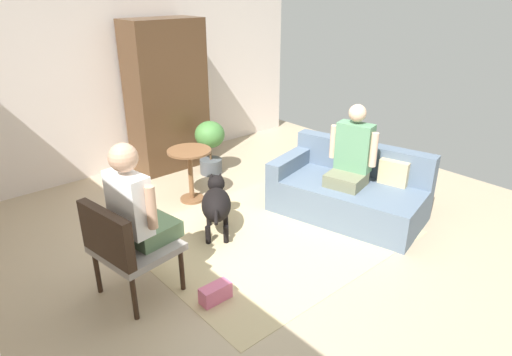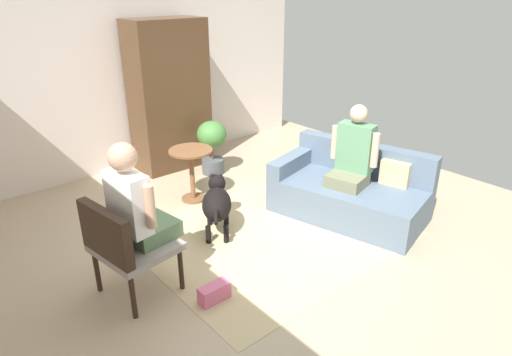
{
  "view_description": "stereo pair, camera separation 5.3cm",
  "coord_description": "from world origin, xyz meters",
  "px_view_note": "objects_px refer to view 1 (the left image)",
  "views": [
    {
      "loc": [
        -2.67,
        -3.05,
        2.48
      ],
      "look_at": [
        -0.14,
        -0.15,
        0.79
      ],
      "focal_mm": 31.26,
      "sensor_mm": 36.0,
      "label": 1
    },
    {
      "loc": [
        -2.63,
        -3.08,
        2.48
      ],
      "look_at": [
        -0.14,
        -0.15,
        0.79
      ],
      "focal_mm": 31.26,
      "sensor_mm": 36.0,
      "label": 2
    }
  ],
  "objects_px": {
    "person_on_couch": "(352,153)",
    "armoire_cabinet": "(167,96)",
    "couch": "(348,191)",
    "armchair": "(124,244)",
    "person_on_armchair": "(135,204)",
    "handbag": "(216,293)",
    "round_end_table": "(190,167)",
    "potted_plant": "(210,142)",
    "dog": "(216,203)"
  },
  "relations": [
    {
      "from": "person_on_couch",
      "to": "round_end_table",
      "type": "height_order",
      "value": "person_on_couch"
    },
    {
      "from": "armchair",
      "to": "dog",
      "type": "relative_size",
      "value": 1.24
    },
    {
      "from": "armoire_cabinet",
      "to": "handbag",
      "type": "distance_m",
      "value": 3.35
    },
    {
      "from": "armchair",
      "to": "armoire_cabinet",
      "type": "bearing_deg",
      "value": 52.08
    },
    {
      "from": "round_end_table",
      "to": "potted_plant",
      "type": "relative_size",
      "value": 0.87
    },
    {
      "from": "person_on_armchair",
      "to": "dog",
      "type": "relative_size",
      "value": 1.25
    },
    {
      "from": "armoire_cabinet",
      "to": "dog",
      "type": "bearing_deg",
      "value": -108.06
    },
    {
      "from": "couch",
      "to": "armoire_cabinet",
      "type": "distance_m",
      "value": 2.85
    },
    {
      "from": "couch",
      "to": "armchair",
      "type": "xyz_separation_m",
      "value": [
        -2.63,
        0.24,
        0.26
      ]
    },
    {
      "from": "couch",
      "to": "armchair",
      "type": "distance_m",
      "value": 2.65
    },
    {
      "from": "couch",
      "to": "handbag",
      "type": "distance_m",
      "value": 2.14
    },
    {
      "from": "person_on_couch",
      "to": "potted_plant",
      "type": "xyz_separation_m",
      "value": [
        -0.47,
        2.04,
        -0.3
      ]
    },
    {
      "from": "couch",
      "to": "armchair",
      "type": "relative_size",
      "value": 2.06
    },
    {
      "from": "armchair",
      "to": "person_on_armchair",
      "type": "xyz_separation_m",
      "value": [
        0.15,
        0.02,
        0.3
      ]
    },
    {
      "from": "handbag",
      "to": "potted_plant",
      "type": "bearing_deg",
      "value": 54.94
    },
    {
      "from": "couch",
      "to": "handbag",
      "type": "height_order",
      "value": "couch"
    },
    {
      "from": "couch",
      "to": "armchair",
      "type": "bearing_deg",
      "value": 174.83
    },
    {
      "from": "round_end_table",
      "to": "potted_plant",
      "type": "height_order",
      "value": "potted_plant"
    },
    {
      "from": "person_on_couch",
      "to": "armoire_cabinet",
      "type": "xyz_separation_m",
      "value": [
        -0.73,
        2.67,
        0.28
      ]
    },
    {
      "from": "potted_plant",
      "to": "handbag",
      "type": "relative_size",
      "value": 2.78
    },
    {
      "from": "dog",
      "to": "armoire_cabinet",
      "type": "xyz_separation_m",
      "value": [
        0.65,
        2.01,
        0.68
      ]
    },
    {
      "from": "armoire_cabinet",
      "to": "handbag",
      "type": "xyz_separation_m",
      "value": [
        -1.35,
        -2.92,
        -0.96
      ]
    },
    {
      "from": "potted_plant",
      "to": "armoire_cabinet",
      "type": "distance_m",
      "value": 0.89
    },
    {
      "from": "person_on_armchair",
      "to": "handbag",
      "type": "bearing_deg",
      "value": -55.51
    },
    {
      "from": "couch",
      "to": "round_end_table",
      "type": "relative_size",
      "value": 2.79
    },
    {
      "from": "couch",
      "to": "potted_plant",
      "type": "bearing_deg",
      "value": 104.05
    },
    {
      "from": "couch",
      "to": "handbag",
      "type": "xyz_separation_m",
      "value": [
        -2.11,
        -0.28,
        -0.2
      ]
    },
    {
      "from": "person_on_armchair",
      "to": "potted_plant",
      "type": "bearing_deg",
      "value": 41.41
    },
    {
      "from": "dog",
      "to": "armchair",
      "type": "bearing_deg",
      "value": -162.06
    },
    {
      "from": "couch",
      "to": "armoire_cabinet",
      "type": "relative_size",
      "value": 0.89
    },
    {
      "from": "dog",
      "to": "potted_plant",
      "type": "height_order",
      "value": "potted_plant"
    },
    {
      "from": "person_on_armchair",
      "to": "handbag",
      "type": "distance_m",
      "value": 1.0
    },
    {
      "from": "armoire_cabinet",
      "to": "armchair",
      "type": "bearing_deg",
      "value": -127.92
    },
    {
      "from": "person_on_couch",
      "to": "armchair",
      "type": "bearing_deg",
      "value": 174.05
    },
    {
      "from": "person_on_couch",
      "to": "armoire_cabinet",
      "type": "bearing_deg",
      "value": 105.29
    },
    {
      "from": "round_end_table",
      "to": "handbag",
      "type": "distance_m",
      "value": 2.01
    },
    {
      "from": "armchair",
      "to": "person_on_armchair",
      "type": "bearing_deg",
      "value": 8.7
    },
    {
      "from": "couch",
      "to": "person_on_couch",
      "type": "bearing_deg",
      "value": -131.96
    },
    {
      "from": "person_on_armchair",
      "to": "dog",
      "type": "height_order",
      "value": "person_on_armchair"
    },
    {
      "from": "armchair",
      "to": "handbag",
      "type": "xyz_separation_m",
      "value": [
        0.52,
        -0.52,
        -0.46
      ]
    },
    {
      "from": "potted_plant",
      "to": "armoire_cabinet",
      "type": "height_order",
      "value": "armoire_cabinet"
    },
    {
      "from": "couch",
      "to": "dog",
      "type": "xyz_separation_m",
      "value": [
        -1.41,
        0.63,
        0.07
      ]
    },
    {
      "from": "person_on_armchair",
      "to": "armoire_cabinet",
      "type": "relative_size",
      "value": 0.44
    },
    {
      "from": "armchair",
      "to": "potted_plant",
      "type": "height_order",
      "value": "armchair"
    },
    {
      "from": "round_end_table",
      "to": "handbag",
      "type": "bearing_deg",
      "value": -117.79
    },
    {
      "from": "armoire_cabinet",
      "to": "potted_plant",
      "type": "bearing_deg",
      "value": -67.8
    },
    {
      "from": "armoire_cabinet",
      "to": "handbag",
      "type": "bearing_deg",
      "value": -114.78
    },
    {
      "from": "dog",
      "to": "handbag",
      "type": "height_order",
      "value": "dog"
    },
    {
      "from": "person_on_armchair",
      "to": "dog",
      "type": "bearing_deg",
      "value": 19.17
    },
    {
      "from": "dog",
      "to": "round_end_table",
      "type": "bearing_deg",
      "value": 74.75
    }
  ]
}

